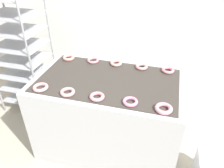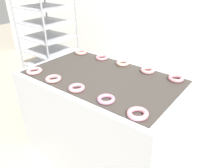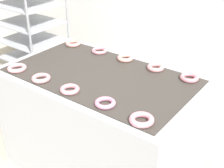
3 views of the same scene
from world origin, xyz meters
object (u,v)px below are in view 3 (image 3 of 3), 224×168
object	(u,v)px
donut_near_leftmost	(17,68)
baking_rack_cart	(31,32)
donut_near_right	(105,103)
donut_far_left	(99,51)
donut_near_rightmost	(142,120)
donut_far_leftmost	(73,43)
fryer_machine	(101,124)
donut_near_center	(70,89)
donut_far_center	(125,58)
donut_far_rightmost	(189,78)
donut_near_left	(41,78)
donut_far_right	(156,67)

from	to	relation	value
donut_near_leftmost	baking_rack_cart	bearing A→B (deg)	134.48
donut_near_right	donut_far_left	bearing A→B (deg)	131.17
baking_rack_cart	donut_near_rightmost	xyz separation A→B (m)	(1.95, -0.81, 0.08)
donut_far_left	donut_far_leftmost	bearing A→B (deg)	-177.87
fryer_machine	donut_far_left	size ratio (longest dim) A/B	11.16
fryer_machine	baking_rack_cart	distance (m)	1.50
donut_near_center	donut_far_center	size ratio (longest dim) A/B	1.01
donut_far_left	donut_far_rightmost	distance (m)	0.87
donut_near_left	donut_far_leftmost	distance (m)	0.73
donut_near_left	donut_near_center	size ratio (longest dim) A/B	1.02
donut_near_left	donut_far_rightmost	distance (m)	1.11
donut_far_leftmost	donut_near_leftmost	bearing A→B (deg)	-89.13
donut_near_right	donut_far_right	distance (m)	0.66
donut_far_right	donut_near_leftmost	bearing A→B (deg)	-142.79
donut_far_rightmost	donut_near_center	bearing A→B (deg)	-131.80
donut_near_center	donut_far_right	distance (m)	0.73
donut_far_right	donut_far_rightmost	size ratio (longest dim) A/B	0.98
donut_near_center	donut_far_leftmost	xyz separation A→B (m)	(-0.59, 0.66, 0.00)
donut_far_right	donut_near_rightmost	bearing A→B (deg)	-66.73
donut_near_leftmost	donut_far_rightmost	world-z (taller)	same
donut_near_left	baking_rack_cart	bearing A→B (deg)	143.16
donut_far_left	baking_rack_cart	bearing A→B (deg)	173.64
donut_near_leftmost	donut_far_left	distance (m)	0.74
fryer_machine	baking_rack_cart	size ratio (longest dim) A/B	0.90
donut_near_rightmost	donut_far_center	bearing A→B (deg)	130.71
donut_near_leftmost	donut_near_right	distance (m)	0.88
donut_near_left	donut_far_right	xyz separation A→B (m)	(0.59, 0.67, 0.00)
donut_far_right	donut_far_rightmost	world-z (taller)	donut_far_right
donut_near_leftmost	donut_near_rightmost	xyz separation A→B (m)	(1.17, -0.01, 0.00)
donut_near_leftmost	donut_far_center	distance (m)	0.89
fryer_machine	donut_near_left	xyz separation A→B (m)	(-0.30, -0.33, 0.49)
donut_near_left	donut_near_right	xyz separation A→B (m)	(0.60, 0.01, -0.00)
baking_rack_cart	donut_near_rightmost	size ratio (longest dim) A/B	11.45
donut_near_leftmost	donut_far_right	xyz separation A→B (m)	(0.88, 0.67, 0.00)
donut_far_center	donut_near_leftmost	bearing A→B (deg)	-130.67
donut_far_leftmost	donut_far_right	size ratio (longest dim) A/B	1.04
donut_near_left	donut_far_leftmost	size ratio (longest dim) A/B	0.99
donut_near_center	donut_far_left	xyz separation A→B (m)	(-0.28, 0.67, -0.00)
donut_near_right	donut_far_right	xyz separation A→B (m)	(-0.00, 0.66, 0.00)
donut_far_center	donut_far_rightmost	world-z (taller)	donut_far_center
donut_near_leftmost	donut_near_left	bearing A→B (deg)	-0.82
fryer_machine	donut_near_center	distance (m)	0.59
fryer_machine	donut_far_left	bearing A→B (deg)	129.79
donut_near_left	donut_far_leftmost	xyz separation A→B (m)	(-0.30, 0.67, 0.00)
donut_near_center	donut_far_rightmost	size ratio (longest dim) A/B	0.99
donut_near_left	donut_far_leftmost	bearing A→B (deg)	113.93
donut_near_rightmost	donut_far_center	xyz separation A→B (m)	(-0.59, 0.69, -0.00)
donut_near_leftmost	fryer_machine	bearing A→B (deg)	29.42
donut_far_rightmost	donut_far_leftmost	bearing A→B (deg)	-179.82
fryer_machine	donut_near_rightmost	world-z (taller)	donut_near_rightmost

